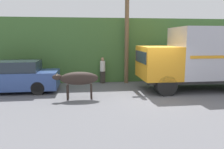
# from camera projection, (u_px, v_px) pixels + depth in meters

# --- Properties ---
(ground_plane) EXTENTS (60.00, 60.00, 0.00)m
(ground_plane) POSITION_uv_depth(u_px,v_px,m) (152.00, 96.00, 10.51)
(ground_plane) COLOR slate
(hillside_embankment) EXTENTS (32.00, 5.90, 4.00)m
(hillside_embankment) POSITION_uv_depth(u_px,v_px,m) (127.00, 48.00, 16.70)
(hillside_embankment) COLOR #426B33
(hillside_embankment) RESTS_ON ground_plane
(building_backdrop) EXTENTS (6.17, 2.70, 2.60)m
(building_backdrop) POSITION_uv_depth(u_px,v_px,m) (58.00, 60.00, 14.71)
(building_backdrop) COLOR #C6B793
(building_backdrop) RESTS_ON ground_plane
(cargo_truck) EXTENTS (6.20, 2.48, 3.33)m
(cargo_truck) POSITION_uv_depth(u_px,v_px,m) (202.00, 57.00, 11.62)
(cargo_truck) COLOR #2D2D2D
(cargo_truck) RESTS_ON ground_plane
(brown_cow) EXTENTS (2.07, 0.60, 1.26)m
(brown_cow) POSITION_uv_depth(u_px,v_px,m) (78.00, 79.00, 9.92)
(brown_cow) COLOR #2D231E
(brown_cow) RESTS_ON ground_plane
(parked_suv) EXTENTS (4.69, 1.84, 1.62)m
(parked_suv) POSITION_uv_depth(u_px,v_px,m) (12.00, 77.00, 11.26)
(parked_suv) COLOR #334C8C
(parked_suv) RESTS_ON ground_plane
(pedestrian_on_hill) EXTENTS (0.44, 0.44, 1.60)m
(pedestrian_on_hill) POSITION_uv_depth(u_px,v_px,m) (103.00, 69.00, 13.48)
(pedestrian_on_hill) COLOR #38332D
(pedestrian_on_hill) RESTS_ON ground_plane
(utility_pole) EXTENTS (0.90, 0.25, 6.03)m
(utility_pole) POSITION_uv_depth(u_px,v_px,m) (127.00, 32.00, 13.17)
(utility_pole) COLOR brown
(utility_pole) RESTS_ON ground_plane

